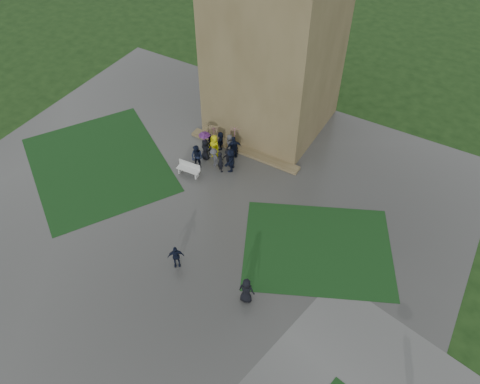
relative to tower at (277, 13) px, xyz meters
The scene contains 10 objects.
ground 17.49m from the tower, 90.00° to the right, with size 120.00×120.00×0.00m, color black.
plaza 15.81m from the tower, 90.00° to the right, with size 34.00×34.00×0.02m, color #383835.
lawn_inset_left 16.55m from the tower, 127.69° to the right, with size 11.00×9.00×0.01m, color black.
lawn_inset_right 15.90m from the tower, 49.64° to the right, with size 9.00×7.00×0.01m, color black.
tower is the anchor object (origin of this frame).
tower_plinth 9.90m from the tower, 90.00° to the right, with size 9.00×0.80×0.22m, color brown.
bench 12.20m from the tower, 104.17° to the right, with size 1.74×0.67×0.99m.
visitor_cluster 9.92m from the tower, 100.17° to the right, with size 3.54×3.65×2.66m.
pedestrian_mid 17.51m from the tower, 83.56° to the right, with size 0.97×0.55×1.65m, color black.
pedestrian_near 18.52m from the tower, 67.12° to the right, with size 0.90×0.61×1.83m, color black.
Camera 1 is at (13.30, -12.70, 23.04)m, focal length 35.00 mm.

